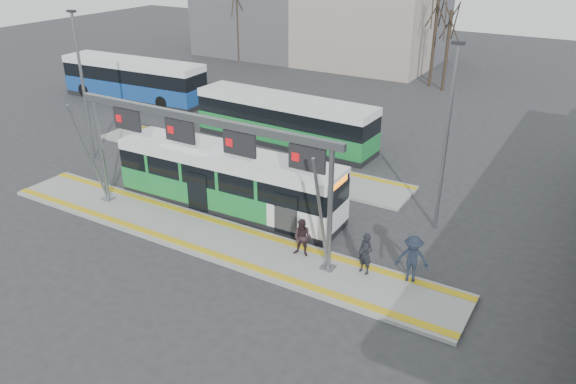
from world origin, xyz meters
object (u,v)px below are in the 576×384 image
Objects in this scene: passenger_b at (303,238)px; hero_bus at (228,180)px; gantry at (202,141)px; passenger_c at (412,259)px; passenger_a at (365,254)px.

hero_bus is at bearing 148.45° from passenger_b.
gantry reaches higher than passenger_c.
passenger_a is 1.04× the size of passenger_b.
hero_bus is 6.83× the size of passenger_a.
gantry is 5.64m from passenger_b.
hero_bus is 9.78m from passenger_c.
gantry reaches higher than passenger_b.
gantry is at bearing 175.82° from passenger_b.
passenger_b is (5.27, -2.20, -0.47)m from hero_bus.
gantry is 1.15× the size of hero_bus.
passenger_b is 4.38m from passenger_c.
gantry is at bearing -75.49° from hero_bus.
gantry is 6.89× the size of passenger_c.
hero_bus is 5.73m from passenger_b.
gantry is 7.85× the size of passenger_a.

